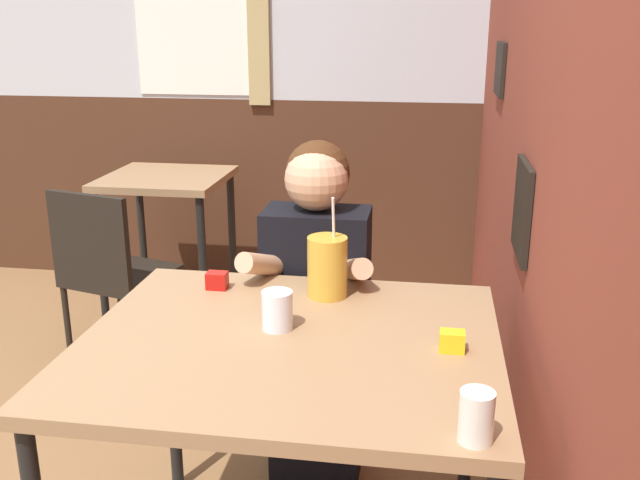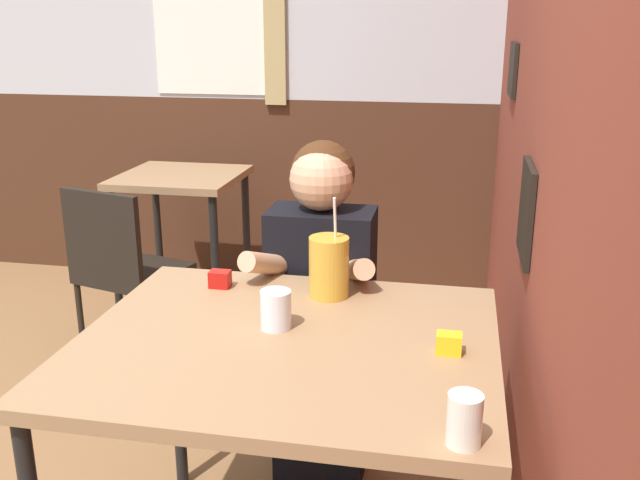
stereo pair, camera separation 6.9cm
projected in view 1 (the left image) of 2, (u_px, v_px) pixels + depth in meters
The scene contains 11 objects.
brick_wall_right at pixel (521, 74), 2.51m from camera, with size 0.08×4.65×2.70m.
back_wall at pixel (271, 53), 3.97m from camera, with size 5.33×0.09×2.70m.
main_table at pixel (289, 363), 1.79m from camera, with size 1.04×0.89×0.78m.
background_table at pixel (167, 198), 3.65m from camera, with size 0.60×0.60×0.78m.
chair_near_window at pixel (110, 267), 3.13m from camera, with size 0.49×0.49×0.85m.
person_seated at pixel (317, 309), 2.36m from camera, with size 0.42×0.40×1.18m.
cocktail_pitcher at pixel (327, 267), 2.01m from camera, with size 0.11×0.11×0.29m.
glass_near_pitcher at pixel (277, 310), 1.81m from camera, with size 0.08×0.08×0.10m.
glass_center at pixel (476, 417), 1.32m from camera, with size 0.07×0.07×0.10m.
condiment_ketchup at pixel (217, 280), 2.09m from camera, with size 0.06×0.04×0.05m.
condiment_mustard at pixel (452, 341), 1.69m from camera, with size 0.06×0.04×0.05m.
Camera 1 is at (0.89, -1.32, 1.54)m, focal length 40.00 mm.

